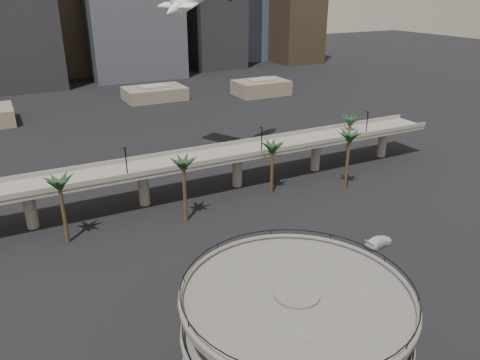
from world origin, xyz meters
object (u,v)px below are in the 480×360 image
car_a (299,302)px  car_b (318,255)px  overpass (192,164)px  car_c (379,241)px  parking_ramp (294,347)px

car_a → car_b: 13.63m
overpass → car_c: overpass is taller
car_a → car_b: bearing=-29.7°
parking_ramp → overpass: 60.46m
overpass → parking_ramp: bearing=-102.4°
overpass → car_c: 41.95m
parking_ramp → car_a: size_ratio=5.02×
overpass → car_c: (21.02, -35.71, -6.52)m
parking_ramp → overpass: (13.00, 59.00, -2.50)m
overpass → car_b: (8.70, -34.31, -6.57)m
overpass → car_b: overpass is taller
car_a → car_b: (10.01, 9.26, 0.02)m
car_a → parking_ramp: bearing=160.3°
overpass → car_a: (-1.31, -43.56, -6.59)m
overpass → car_a: bearing=-91.7°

